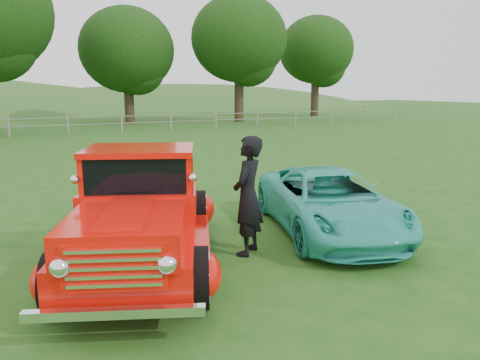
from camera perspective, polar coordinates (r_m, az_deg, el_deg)
name	(u,v)px	position (r m, az deg, el deg)	size (l,w,h in m)	color
ground	(219,269)	(7.01, -2.62, -10.77)	(140.00, 140.00, 0.00)	#1E4A13
distant_hills	(7,145)	(65.88, -26.55, 3.82)	(116.00, 60.00, 18.00)	#2E5720
fence_line	(68,124)	(28.19, -20.26, 6.45)	(48.00, 0.12, 1.20)	slate
tree_near_east	(127,50)	(35.89, -13.63, 15.14)	(6.80, 6.80, 8.33)	#2F2217
tree_mid_east	(239,39)	(36.63, -0.13, 16.81)	(7.20, 7.20, 9.44)	#2F2217
tree_far_east	(316,50)	(43.66, 9.27, 15.36)	(6.60, 6.60, 8.86)	#2F2217
red_pickup	(143,213)	(7.11, -11.77, -3.92)	(3.44, 5.28, 1.78)	black
teal_sedan	(329,202)	(8.68, 10.82, -2.65)	(1.90, 4.12, 1.15)	#2EBBA7
man	(248,196)	(7.35, 0.96, -1.96)	(0.69, 0.45, 1.89)	black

